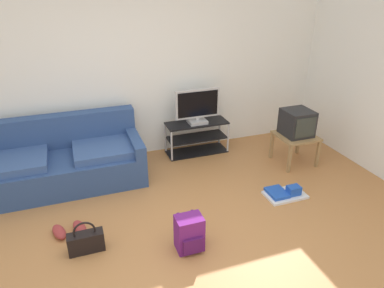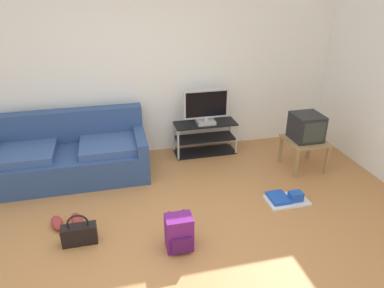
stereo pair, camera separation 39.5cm
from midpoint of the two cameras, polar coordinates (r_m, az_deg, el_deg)
ground_plane at (r=3.62m, az=-4.67°, el=-18.13°), size 9.00×9.80×0.02m
wall_back at (r=5.18m, az=-12.56°, el=12.15°), size 9.00×0.10×2.70m
couch at (r=4.97m, az=-22.33°, el=-2.65°), size 2.04×0.91×0.84m
tv_stand at (r=5.42m, az=-1.31°, el=1.02°), size 0.93×0.36×0.49m
flat_tv at (r=5.22m, az=-1.29°, el=5.97°), size 0.67×0.22×0.52m
side_table at (r=5.23m, az=14.26°, el=0.70°), size 0.53×0.53×0.44m
crt_tv at (r=5.15m, az=14.46°, el=3.29°), size 0.38×0.40×0.36m
backpack at (r=3.61m, az=-3.67°, el=-14.26°), size 0.26×0.27×0.37m
handbag at (r=3.82m, az=-19.64°, el=-14.61°), size 0.35×0.13×0.35m
sneakers_pair at (r=4.14m, az=-21.77°, el=-12.77°), size 0.40×0.29×0.09m
floor_tray at (r=4.54m, az=12.31°, el=-7.81°), size 0.50×0.33×0.14m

